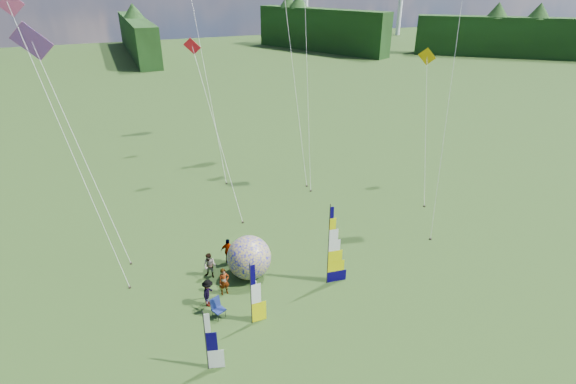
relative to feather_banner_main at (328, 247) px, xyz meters
name	(u,v)px	position (x,y,z in m)	size (l,w,h in m)	color
ground	(338,323)	(-0.91, -3.03, -2.36)	(220.00, 220.00, 0.00)	#395A23
treeline_ring	(343,254)	(-0.91, -3.03, 1.64)	(210.00, 210.00, 8.00)	#1C4418
feather_banner_main	(328,247)	(0.00, 0.00, 0.00)	(1.28, 0.10, 4.73)	#060043
side_banner_left	(251,295)	(-4.80, -1.40, -0.68)	(0.94, 0.10, 3.38)	#DED803
side_banner_far	(206,342)	(-7.44, -3.37, -0.86)	(0.90, 0.10, 3.02)	white
bol_inflatable	(249,258)	(-3.72, 2.25, -1.13)	(2.46, 2.46, 2.46)	#0A09A3
spectator_a	(224,282)	(-5.43, 1.27, -1.59)	(0.57, 0.37, 1.56)	#66594C
spectator_b	(210,266)	(-5.78, 3.01, -1.61)	(0.74, 0.36, 1.51)	#66594C
spectator_c	(208,293)	(-6.43, 0.68, -1.59)	(1.00, 0.37, 1.54)	#66594C
spectator_d	(228,251)	(-4.43, 3.98, -1.58)	(0.92, 0.38, 1.57)	#66594C
camp_chair	(219,309)	(-6.18, -0.39, -1.84)	(0.60, 0.60, 1.05)	#101C4B
kite_whale	(293,59)	(5.13, 16.82, 6.78)	(4.63, 12.94, 18.28)	black
kite_rainbow_delta	(79,139)	(-11.35, 9.34, 4.52)	(6.90, 10.44, 13.76)	#F43E55
kite_parafoil	(451,87)	(9.92, 3.64, 6.77)	(6.83, 7.77, 18.28)	#A20F00
small_kite_red	(216,123)	(-2.53, 12.96, 3.38)	(2.65, 11.82, 11.49)	red
small_kite_orange	(307,57)	(5.43, 14.72, 7.16)	(5.33, 10.54, 19.04)	#FFAB07
small_kite_yellow	(427,122)	(12.22, 8.07, 3.04)	(5.35, 7.89, 10.81)	#E9A301
small_kite_pink	(71,145)	(-11.56, 5.91, 5.33)	(5.36, 6.78, 15.40)	#E04582
small_kite_green	(206,73)	(-1.29, 20.39, 5.47)	(2.80, 13.56, 15.66)	green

